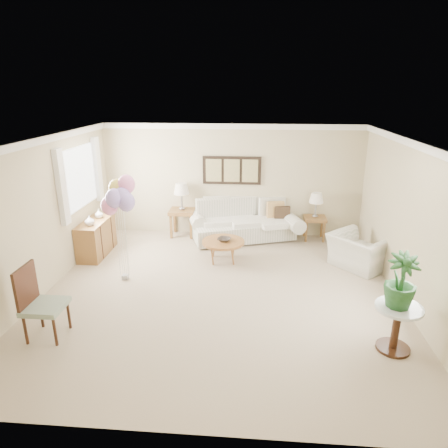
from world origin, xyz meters
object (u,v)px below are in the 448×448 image
sofa (244,223)px  coffee_table (223,242)px  balloon_cluster (119,196)px  armchair (359,251)px  accent_chair (39,301)px

sofa → coffee_table: sofa is taller
balloon_cluster → armchair: bearing=12.1°
coffee_table → accent_chair: bearing=-129.8°
sofa → coffee_table: size_ratio=3.25×
coffee_table → balloon_cluster: size_ratio=0.44×
armchair → accent_chair: bearing=77.2°
sofa → balloon_cluster: bearing=-131.3°
armchair → accent_chair: accent_chair is taller
balloon_cluster → sofa: bearing=48.7°
sofa → accent_chair: 4.94m
sofa → accent_chair: (-2.70, -4.13, 0.19)m
coffee_table → balloon_cluster: (-1.70, -1.02, 1.19)m
armchair → balloon_cluster: 4.64m
coffee_table → armchair: (2.67, -0.09, -0.07)m
sofa → coffee_table: bearing=-105.4°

